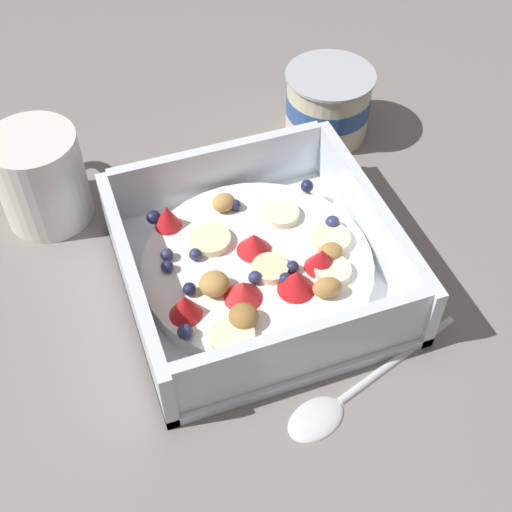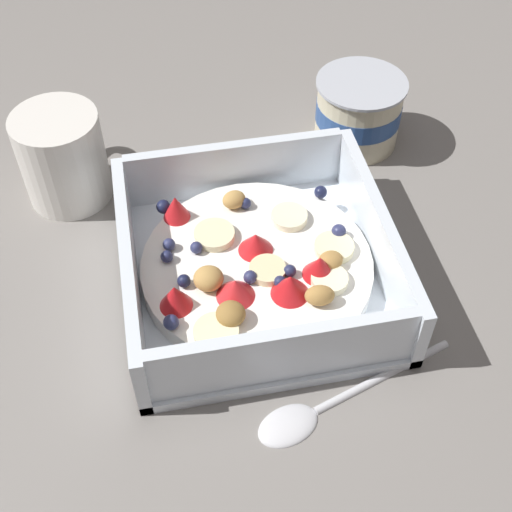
# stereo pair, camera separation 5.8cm
# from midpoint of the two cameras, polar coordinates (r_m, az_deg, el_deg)

# --- Properties ---
(ground_plane) EXTENTS (2.40, 2.40, 0.00)m
(ground_plane) POSITION_cam_midpoint_polar(r_m,az_deg,el_deg) (0.60, -1.41, -1.99)
(ground_plane) COLOR gray
(fruit_bowl) EXTENTS (0.22, 0.22, 0.07)m
(fruit_bowl) POSITION_cam_midpoint_polar(r_m,az_deg,el_deg) (0.58, -2.84, -0.86)
(fruit_bowl) COLOR white
(fruit_bowl) RESTS_ON ground
(spoon) EXTENTS (0.07, 0.17, 0.01)m
(spoon) POSITION_cam_midpoint_polar(r_m,az_deg,el_deg) (0.53, 4.11, -11.86)
(spoon) COLOR silver
(spoon) RESTS_ON ground
(yogurt_cup) EXTENTS (0.09, 0.09, 0.07)m
(yogurt_cup) POSITION_cam_midpoint_polar(r_m,az_deg,el_deg) (0.72, 3.72, 12.46)
(yogurt_cup) COLOR beige
(yogurt_cup) RESTS_ON ground
(coffee_mug) EXTENTS (0.11, 0.08, 0.09)m
(coffee_mug) POSITION_cam_midpoint_polar(r_m,az_deg,el_deg) (0.66, -19.90, 6.12)
(coffee_mug) COLOR white
(coffee_mug) RESTS_ON ground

